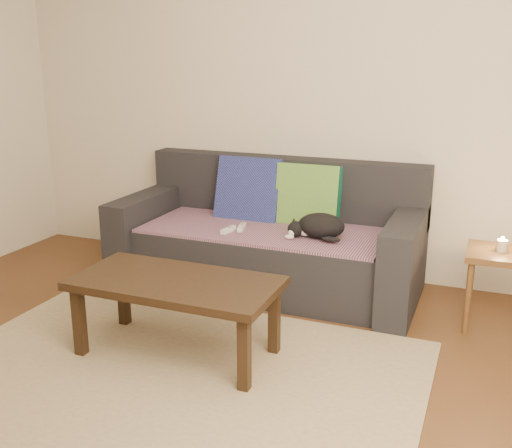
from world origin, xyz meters
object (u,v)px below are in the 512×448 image
wii_remote_a (242,227)px  side_table (500,265)px  coffee_table (176,289)px  cat (319,226)px  wii_remote_b (228,230)px  sofa (269,243)px

wii_remote_a → side_table: 1.65m
side_table → coffee_table: bearing=-147.5°
cat → coffee_table: (-0.49, -1.02, -0.13)m
coffee_table → wii_remote_a: bearing=92.8°
wii_remote_b → sofa: bearing=-28.6°
wii_remote_a → coffee_table: 1.01m
wii_remote_b → side_table: (1.71, 0.11, -0.06)m
cat → wii_remote_b: cat is taller
cat → side_table: cat is taller
cat → coffee_table: cat is taller
sofa → cat: bearing=-21.7°
wii_remote_b → coffee_table: bearing=-165.6°
sofa → coffee_table: bearing=-94.2°
sofa → coffee_table: sofa is taller
side_table → coffee_table: side_table is taller
cat → coffee_table: bearing=-100.4°
cat → side_table: size_ratio=0.83×
sofa → coffee_table: 1.19m
wii_remote_b → coffee_table: size_ratio=0.14×
wii_remote_a → wii_remote_b: same height
side_table → coffee_table: 1.90m
wii_remote_b → side_table: side_table is taller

